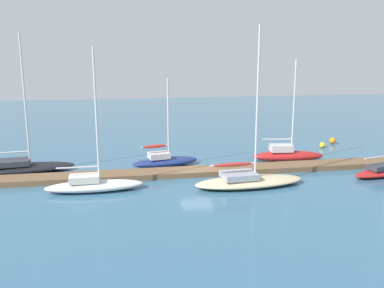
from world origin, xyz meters
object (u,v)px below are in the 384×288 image
sailboat_0 (24,166)px  mooring_buoy_orange (333,141)px  mooring_buoy_yellow (322,145)px  sailboat_3 (248,180)px  sailboat_1 (93,184)px  sailboat_5 (384,170)px  sailboat_2 (164,160)px  sailboat_4 (287,154)px

sailboat_0 → mooring_buoy_orange: (29.83, 5.55, -0.14)m
mooring_buoy_yellow → sailboat_3: bearing=-136.8°
sailboat_0 → sailboat_1: bearing=-52.3°
sailboat_5 → mooring_buoy_orange: bearing=66.4°
sailboat_2 → mooring_buoy_yellow: bearing=3.6°
sailboat_5 → mooring_buoy_orange: (2.09, 11.63, -0.11)m
sailboat_3 → sailboat_5: bearing=-0.3°
mooring_buoy_orange → mooring_buoy_yellow: bearing=-141.7°
sailboat_1 → sailboat_5: sailboat_1 is taller
sailboat_3 → sailboat_4: 8.38m
sailboat_5 → mooring_buoy_orange: 11.82m
sailboat_3 → sailboat_5: sailboat_3 is taller
mooring_buoy_orange → sailboat_2: bearing=-162.7°
sailboat_3 → mooring_buoy_yellow: bearing=39.8°
sailboat_4 → mooring_buoy_orange: sailboat_4 is taller
sailboat_1 → sailboat_0: bearing=133.2°
sailboat_1 → mooring_buoy_orange: sailboat_1 is taller
sailboat_1 → sailboat_5: bearing=-2.1°
sailboat_4 → mooring_buoy_orange: (7.71, 6.01, -0.26)m
sailboat_0 → sailboat_1: (5.70, -5.80, 0.03)m
sailboat_5 → mooring_buoy_yellow: sailboat_5 is taller
sailboat_1 → sailboat_2: (5.55, 5.57, 0.02)m
sailboat_0 → mooring_buoy_yellow: bearing=1.3°
sailboat_5 → mooring_buoy_yellow: (0.10, 10.05, -0.17)m
sailboat_2 → sailboat_5: bearing=-30.2°
sailboat_1 → sailboat_3: bearing=-6.0°
sailboat_3 → sailboat_4: sailboat_3 is taller
sailboat_0 → sailboat_1: sailboat_0 is taller
sailboat_4 → sailboat_2: bearing=-174.7°
mooring_buoy_yellow → mooring_buoy_orange: bearing=38.3°
sailboat_0 → sailboat_4: sailboat_0 is taller
sailboat_1 → sailboat_2: sailboat_1 is taller
sailboat_0 → mooring_buoy_orange: 30.34m
sailboat_1 → sailboat_4: (16.42, 5.34, 0.09)m
sailboat_2 → sailboat_4: size_ratio=0.83×
sailboat_5 → mooring_buoy_orange: sailboat_5 is taller
sailboat_2 → sailboat_4: (10.87, -0.22, 0.07)m
sailboat_2 → sailboat_3: size_ratio=0.66×
mooring_buoy_orange → sailboat_5: bearing=-100.2°
sailboat_0 → sailboat_2: sailboat_0 is taller
sailboat_5 → mooring_buoy_yellow: bearing=76.0°
sailboat_1 → mooring_buoy_yellow: 24.20m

